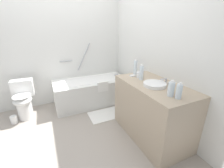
% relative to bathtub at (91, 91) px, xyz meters
% --- Properties ---
extents(ground_plane, '(3.76, 3.76, 0.00)m').
position_rel_bathtub_xyz_m(ground_plane, '(-0.56, -0.87, -0.29)').
color(ground_plane, '#9E9389').
extents(wall_back_tiled, '(3.16, 0.10, 2.50)m').
position_rel_bathtub_xyz_m(wall_back_tiled, '(-0.56, 0.40, 0.97)').
color(wall_back_tiled, silver).
rests_on(wall_back_tiled, ground_plane).
extents(wall_right_mirror, '(0.10, 2.85, 2.50)m').
position_rel_bathtub_xyz_m(wall_right_mirror, '(0.87, -0.87, 0.97)').
color(wall_right_mirror, silver).
rests_on(wall_right_mirror, ground_plane).
extents(bathtub, '(1.54, 0.71, 1.26)m').
position_rel_bathtub_xyz_m(bathtub, '(0.00, 0.00, 0.00)').
color(bathtub, silver).
rests_on(bathtub, ground_plane).
extents(toilet, '(0.37, 0.51, 0.70)m').
position_rel_bathtub_xyz_m(toilet, '(-1.29, -0.03, 0.07)').
color(toilet, white).
rests_on(toilet, ground_plane).
extents(vanity_counter, '(0.63, 1.19, 0.84)m').
position_rel_bathtub_xyz_m(vanity_counter, '(0.50, -1.40, 0.14)').
color(vanity_counter, tan).
rests_on(vanity_counter, ground_plane).
extents(sink_basin, '(0.30, 0.30, 0.05)m').
position_rel_bathtub_xyz_m(sink_basin, '(0.46, -1.46, 0.58)').
color(sink_basin, white).
rests_on(sink_basin, vanity_counter).
extents(sink_faucet, '(0.12, 0.15, 0.09)m').
position_rel_bathtub_xyz_m(sink_faucet, '(0.64, -1.46, 0.59)').
color(sink_faucet, '#B5B5BB').
rests_on(sink_faucet, vanity_counter).
extents(water_bottle_0, '(0.06, 0.06, 0.26)m').
position_rel_bathtub_xyz_m(water_bottle_0, '(0.50, -0.91, 0.68)').
color(water_bottle_0, silver).
rests_on(water_bottle_0, vanity_counter).
extents(water_bottle_1, '(0.07, 0.07, 0.19)m').
position_rel_bathtub_xyz_m(water_bottle_1, '(0.42, -1.78, 0.64)').
color(water_bottle_1, silver).
rests_on(water_bottle_1, vanity_counter).
extents(water_bottle_2, '(0.06, 0.06, 0.23)m').
position_rel_bathtub_xyz_m(water_bottle_2, '(0.44, -1.17, 0.67)').
color(water_bottle_2, silver).
rests_on(water_bottle_2, vanity_counter).
extents(water_bottle_3, '(0.07, 0.07, 0.19)m').
position_rel_bathtub_xyz_m(water_bottle_3, '(0.44, -1.86, 0.64)').
color(water_bottle_3, silver).
rests_on(water_bottle_3, vanity_counter).
extents(drinking_glass_0, '(0.07, 0.07, 0.08)m').
position_rel_bathtub_xyz_m(drinking_glass_0, '(0.47, -1.71, 0.60)').
color(drinking_glass_0, white).
rests_on(drinking_glass_0, vanity_counter).
extents(drinking_glass_1, '(0.08, 0.08, 0.09)m').
position_rel_bathtub_xyz_m(drinking_glass_1, '(0.46, -1.07, 0.60)').
color(drinking_glass_1, white).
rests_on(drinking_glass_1, vanity_counter).
extents(soap_dish, '(0.09, 0.06, 0.02)m').
position_rel_bathtub_xyz_m(soap_dish, '(0.41, -0.97, 0.57)').
color(soap_dish, white).
rests_on(soap_dish, vanity_counter).
extents(bath_mat, '(0.66, 0.42, 0.01)m').
position_rel_bathtub_xyz_m(bath_mat, '(0.10, -0.60, -0.28)').
color(bath_mat, white).
rests_on(bath_mat, ground_plane).
extents(toilet_paper_roll, '(0.11, 0.11, 0.14)m').
position_rel_bathtub_xyz_m(toilet_paper_roll, '(-1.48, -0.17, -0.22)').
color(toilet_paper_roll, white).
rests_on(toilet_paper_roll, ground_plane).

